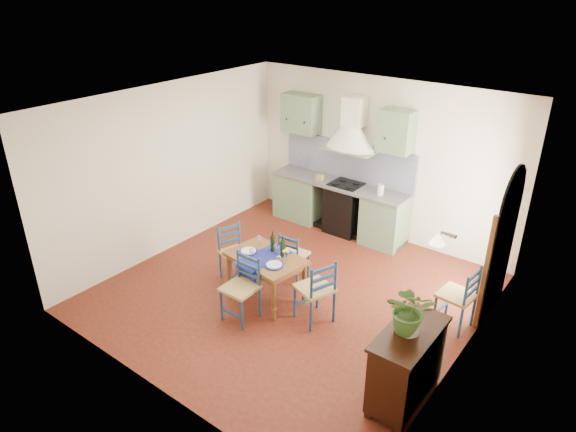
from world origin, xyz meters
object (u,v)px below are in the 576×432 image
at_px(dining_table, 266,262).
at_px(sideboard, 406,364).
at_px(chair_near, 242,288).
at_px(potted_plant, 410,310).

bearing_deg(dining_table, sideboard, -13.90).
height_order(dining_table, sideboard, dining_table).
relative_size(dining_table, sideboard, 1.11).
distance_m(dining_table, sideboard, 2.55).
bearing_deg(dining_table, chair_near, -85.89).
height_order(sideboard, potted_plant, potted_plant).
distance_m(dining_table, potted_plant, 2.59).
xyz_separation_m(dining_table, chair_near, (0.04, -0.56, -0.13)).
relative_size(chair_near, potted_plant, 1.71).
height_order(chair_near, potted_plant, potted_plant).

